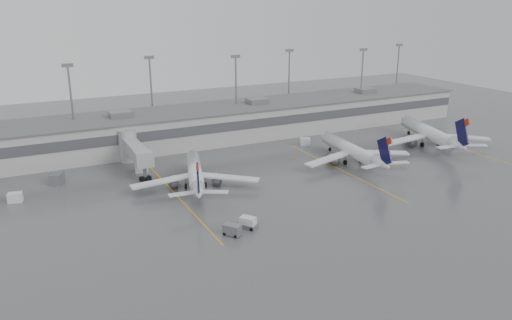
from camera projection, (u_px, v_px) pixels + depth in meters
name	position (u px, v px, depth m)	size (l,w,h in m)	color
ground	(340.00, 232.00, 75.79)	(260.00, 260.00, 0.00)	#505053
terminal	(203.00, 125.00, 123.90)	(152.00, 17.00, 9.45)	#ACACA7
light_masts	(194.00, 90.00, 126.42)	(142.40, 8.00, 20.60)	gray
jet_bridge_right	(132.00, 149.00, 104.84)	(4.00, 17.20, 7.00)	gray
stand_markings	(266.00, 183.00, 96.24)	(105.25, 40.00, 0.01)	gold
jet_mid_left	(195.00, 173.00, 93.44)	(22.96, 26.13, 8.70)	white
jet_mid_right	(352.00, 150.00, 107.26)	(24.99, 28.13, 9.11)	white
jet_far_right	(431.00, 133.00, 119.87)	(26.82, 30.51, 10.14)	white
baggage_tug	(248.00, 224.00, 77.12)	(3.02, 3.26, 1.80)	silver
baggage_cart	(232.00, 230.00, 74.68)	(2.80, 3.05, 1.71)	slate
gse_uld_a	(15.00, 197.00, 87.00)	(2.37, 1.58, 1.68)	silver
gse_uld_b	(142.00, 168.00, 102.01)	(2.41, 1.61, 1.71)	silver
gse_uld_c	(305.00, 142.00, 121.14)	(2.46, 1.64, 1.74)	silver
gse_loader	(57.00, 178.00, 95.88)	(2.02, 3.23, 2.02)	slate
cone_b	(159.00, 177.00, 98.44)	(0.41, 0.41, 0.65)	#FF6405
cone_c	(295.00, 158.00, 110.37)	(0.40, 0.40, 0.63)	#FF6405
cone_d	(429.00, 139.00, 125.48)	(0.38, 0.38, 0.61)	#FF6405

